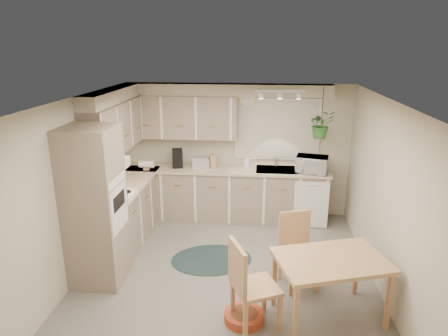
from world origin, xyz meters
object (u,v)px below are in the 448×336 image
Objects in this scene: chair_back at (300,252)px; dining_table at (329,288)px; pet_bed at (244,317)px; chair_left at (256,285)px; microwave at (312,163)px; braided_rug at (211,259)px.

dining_table is at bearing 96.16° from chair_back.
dining_table is 1.03m from pet_bed.
dining_table is 1.24× the size of chair_back.
microwave reaches higher than chair_left.
chair_left is 1.00m from chair_back.
dining_table is 0.68m from chair_back.
pet_bed is at bearing -136.55° from chair_left.
microwave is at bearing 69.92° from pet_bed.
chair_back is (0.55, 0.83, -0.03)m from chair_left.
braided_rug is (-1.51, 1.13, -0.37)m from dining_table.
pet_bed is (-0.96, -0.18, -0.33)m from dining_table.
microwave is (0.05, 2.57, 0.74)m from dining_table.
microwave reaches higher than chair_back.
chair_left is 2.27× the size of pet_bed.
pet_bed is (0.55, -1.31, 0.05)m from braided_rug.
microwave is (1.01, 2.75, 1.06)m from pet_bed.
dining_table reaches higher than pet_bed.
dining_table is 0.88m from chair_left.
chair_back is 1.41m from braided_rug.
chair_back is at bearing 49.22° from pet_bed.
chair_left is at bearing -95.43° from microwave.
dining_table is at bearing -79.03° from microwave.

